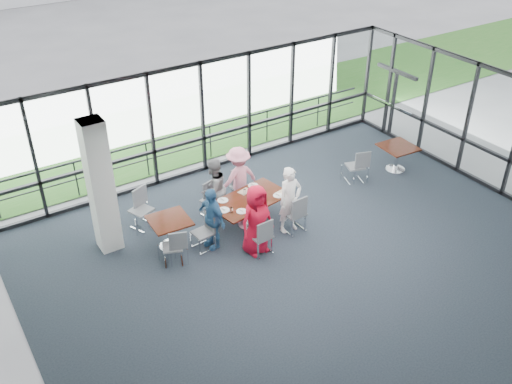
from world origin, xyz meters
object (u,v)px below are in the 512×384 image
chair_spare_lb (141,210)px  diner_far_left (214,189)px  diner_near_right (290,200)px  diner_end (212,218)px  chair_main_end (203,233)px  side_table_right (398,150)px  chair_main_fr (240,187)px  structural_column (101,187)px  side_table_left (170,224)px  chair_main_nr (294,213)px  main_table (249,203)px  chair_spare_la (172,247)px  diner_far_right (239,178)px  chair_main_fl (210,200)px  chair_main_nl (260,236)px  diner_near_left (256,220)px  chair_spare_r (355,166)px

chair_spare_lb → diner_far_left: bearing=139.4°
diner_near_right → diner_end: diner_near_right is taller
chair_main_end → side_table_right: bearing=87.2°
chair_main_fr → chair_main_end: 2.17m
side_table_right → chair_spare_lb: bearing=169.8°
structural_column → chair_main_fr: structural_column is taller
side_table_left → diner_end: bearing=-30.8°
chair_spare_lb → chair_main_nr: bearing=122.5°
main_table → side_table_right: size_ratio=2.08×
structural_column → chair_spare_lb: structural_column is taller
chair_main_fr → chair_main_end: (-1.78, -1.24, -0.01)m
main_table → chair_spare_la: size_ratio=2.35×
chair_main_nr → chair_spare_la: size_ratio=1.12×
structural_column → diner_far_right: 3.50m
side_table_left → chair_main_fl: 1.59m
diner_far_left → side_table_right: bearing=152.6°
chair_main_nl → structural_column: bearing=140.0°
structural_column → side_table_right: (8.15, -0.99, -0.96)m
diner_near_left → diner_end: bearing=130.5°
chair_spare_lb → chair_spare_r: (5.79, -1.14, -0.01)m
side_table_left → diner_end: diner_end is taller
diner_far_left → chair_spare_r: (4.09, -0.59, -0.33)m
structural_column → chair_spare_la: 2.04m
main_table → chair_main_nl: size_ratio=2.21×
diner_far_left → chair_main_nl: diner_far_left is taller
chair_main_fl → chair_main_end: (-0.83, -1.13, 0.02)m
diner_far_right → chair_main_end: (-1.64, -1.09, -0.40)m
diner_far_right → chair_main_nl: diner_far_right is taller
diner_far_right → main_table: bearing=72.1°
diner_far_right → chair_main_fl: bearing=-5.6°
chair_main_nl → chair_main_fr: bearing=67.0°
diner_far_left → chair_main_end: bearing=29.6°
chair_main_nl → diner_near_right: bearing=16.1°
side_table_left → chair_main_nr: chair_main_nr is taller
diner_far_right → chair_spare_la: bearing=23.2°
chair_main_fl → chair_spare_r: size_ratio=0.89×
diner_far_right → chair_main_nr: (0.54, -1.63, -0.34)m
diner_near_right → chair_main_nl: 1.20m
main_table → chair_main_nl: chair_main_nl is taller
diner_near_left → chair_main_nr: bearing=3.9°
diner_far_right → chair_spare_r: (3.32, -0.67, -0.36)m
chair_main_nl → chair_spare_lb: size_ratio=0.96×
diner_far_right → chair_main_nl: bearing=69.8°
side_table_right → diner_end: diner_end is taller
chair_main_fl → side_table_left: bearing=7.8°
diner_far_right → chair_main_end: diner_far_right is taller
chair_main_fr → chair_main_end: size_ratio=1.01×
structural_column → chair_main_fr: size_ratio=3.66×
diner_near_left → diner_near_right: diner_near_left is taller
chair_main_nl → chair_spare_r: chair_spare_r is taller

